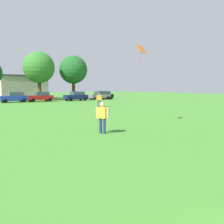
# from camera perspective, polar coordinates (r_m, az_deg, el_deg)

# --- Properties ---
(adult_bystander) EXTENTS (0.51, 0.77, 1.73)m
(adult_bystander) POSITION_cam_1_polar(r_m,az_deg,el_deg) (13.74, -2.21, -0.66)
(adult_bystander) COLOR navy
(adult_bystander) RESTS_ON ground
(bystander_near_trees) EXTENTS (0.80, 0.52, 1.79)m
(bystander_near_trees) POSITION_cam_1_polar(r_m,az_deg,el_deg) (32.04, -2.94, 3.06)
(bystander_near_trees) COLOR #4C4C51
(bystander_near_trees) RESTS_ON ground
(kite) EXTENTS (0.99, 0.70, 1.03)m
(kite) POSITION_cam_1_polar(r_m,az_deg,el_deg) (17.55, 6.59, 13.66)
(kite) COLOR orange
(parked_car_blue_3) EXTENTS (4.30, 2.02, 1.68)m
(parked_car_blue_3) POSITION_cam_1_polar(r_m,az_deg,el_deg) (44.35, -21.36, 3.15)
(parked_car_blue_3) COLOR #1E38AD
(parked_car_blue_3) RESTS_ON ground
(parked_car_red_4) EXTENTS (4.30, 2.02, 1.68)m
(parked_car_red_4) POSITION_cam_1_polar(r_m,az_deg,el_deg) (45.28, -15.97, 3.37)
(parked_car_red_4) COLOR red
(parked_car_red_4) RESTS_ON ground
(parked_car_navy_5) EXTENTS (4.30, 2.02, 1.68)m
(parked_car_navy_5) POSITION_cam_1_polar(r_m,az_deg,el_deg) (47.00, -8.12, 3.61)
(parked_car_navy_5) COLOR #141E4C
(parked_car_navy_5) RESTS_ON ground
(parked_car_gray_6) EXTENTS (4.30, 2.02, 1.68)m
(parked_car_gray_6) POSITION_cam_1_polar(r_m,az_deg,el_deg) (50.61, -2.77, 3.81)
(parked_car_gray_6) COLOR slate
(parked_car_gray_6) RESTS_ON ground
(parked_car_black_7) EXTENTS (4.30, 2.02, 1.68)m
(parked_car_black_7) POSITION_cam_1_polar(r_m,az_deg,el_deg) (51.05, -2.09, 3.83)
(parked_car_black_7) COLOR black
(parked_car_black_7) RESTS_ON ground
(tree_right) EXTENTS (5.82, 5.82, 9.07)m
(tree_right) POSITION_cam_1_polar(r_m,az_deg,el_deg) (49.37, -16.25, 9.66)
(tree_right) COLOR brown
(tree_right) RESTS_ON ground
(tree_far_right) EXTENTS (5.69, 5.69, 8.86)m
(tree_far_right) POSITION_cam_1_polar(r_m,az_deg,el_deg) (52.25, -8.78, 9.44)
(tree_far_right) COLOR brown
(tree_far_right) RESTS_ON ground
(house_left) EXTENTS (9.58, 7.80, 4.95)m
(house_left) POSITION_cam_1_polar(r_m,az_deg,el_deg) (56.81, -19.95, 5.33)
(house_left) COLOR beige
(house_left) RESTS_ON ground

